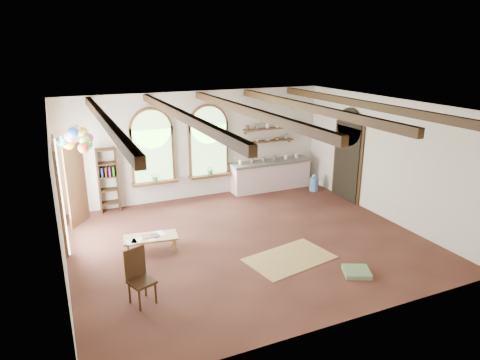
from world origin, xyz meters
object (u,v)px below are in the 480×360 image
balloon_cluster (78,139)px  kitchen_counter (270,175)px  coffee_table (151,238)px  side_chair (142,288)px

balloon_cluster → kitchen_counter: bearing=8.9°
coffee_table → kitchen_counter: bearing=31.5°
kitchen_counter → coffee_table: (-4.50, -2.76, -0.18)m
kitchen_counter → balloon_cluster: 6.07m
coffee_table → balloon_cluster: balloon_cluster is taller
side_chair → balloon_cluster: balloon_cluster is taller
kitchen_counter → balloon_cluster: size_ratio=2.31×
side_chair → balloon_cluster: 4.40m
side_chair → balloon_cluster: (-0.60, 3.85, 2.03)m
kitchen_counter → side_chair: bearing=-137.1°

